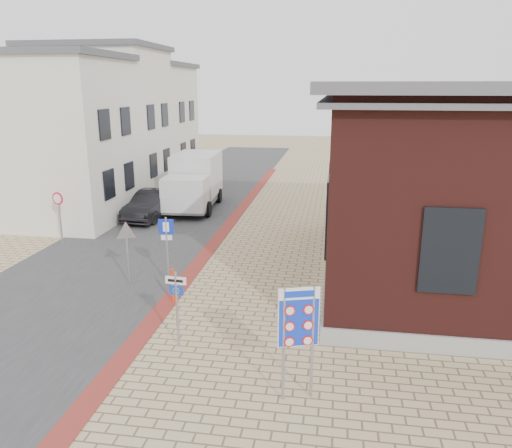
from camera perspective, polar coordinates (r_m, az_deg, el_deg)
The scene contains 16 objects.
ground at distance 13.42m, azimuth -5.86°, elevation -14.55°, with size 120.00×120.00×0.00m, color tan.
road_strip at distance 28.39m, azimuth -8.92°, elevation 1.63°, with size 7.00×60.00×0.02m, color #38383A.
curb_strip at distance 22.82m, azimuth -4.35°, elevation -1.63°, with size 0.60×40.00×0.02m, color maroon.
brick_building at distance 19.39m, azimuth 26.59°, elevation 4.29°, with size 13.00×13.00×6.80m.
townhouse_near at distance 27.28m, azimuth -22.46°, elevation 8.98°, with size 7.40×6.40×8.30m.
townhouse_mid at distance 32.51m, azimuth -17.05°, elevation 11.02°, with size 7.40×6.40×9.10m.
townhouse_far at distance 38.02m, azimuth -13.04°, elevation 11.23°, with size 7.40×6.40×8.30m.
bike_rack at distance 14.87m, azimuth 6.42°, elevation -10.26°, with size 0.08×1.80×0.60m.
sedan at distance 26.68m, azimuth -11.81°, elevation 2.20°, with size 1.55×4.45×1.47m, color black.
box_truck at distance 28.31m, azimuth -7.07°, elevation 4.87°, with size 2.74×5.90×3.02m.
border_sign at distance 10.85m, azimuth 4.89°, elevation -10.89°, with size 0.87×0.31×2.64m.
essen_sign at distance 13.27m, azimuth -9.06°, elevation -8.43°, with size 0.57×0.08×2.10m.
parking_sign at distance 17.43m, azimuth -10.17°, elevation -1.70°, with size 0.53×0.09×2.40m.
yield_sign at distance 17.59m, azimuth -14.57°, elevation -1.59°, with size 0.76×0.35×2.23m.
speed_sign at distance 23.03m, azimuth -21.57°, elevation 1.51°, with size 0.55×0.15×2.36m.
bollard at distance 16.18m, azimuth -9.47°, elevation -7.00°, with size 0.10×0.10×1.15m, color red.
Camera 1 is at (3.13, -11.21, 6.68)m, focal length 35.00 mm.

